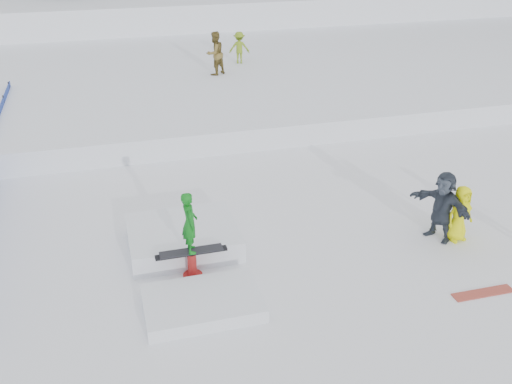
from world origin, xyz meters
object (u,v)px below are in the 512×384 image
object	(u,v)px
walker_ygreen	(239,48)
spectator_yellow	(460,213)
jib_rail_feature	(188,252)
spectator_dark	(442,206)
walker_olive	(215,53)

from	to	relation	value
walker_ygreen	spectator_yellow	distance (m)	15.69
walker_ygreen	jib_rail_feature	size ratio (longest dim) A/B	0.33
walker_ygreen	spectator_dark	bearing A→B (deg)	108.41
spectator_yellow	spectator_dark	xyz separation A→B (m)	(-0.40, 0.18, 0.17)
jib_rail_feature	walker_ygreen	bearing A→B (deg)	71.46
walker_ygreen	jib_rail_feature	bearing A→B (deg)	85.22
spectator_dark	spectator_yellow	bearing A→B (deg)	41.06
walker_olive	spectator_yellow	xyz separation A→B (m)	(3.16, -13.89, -1.00)
spectator_dark	jib_rail_feature	xyz separation A→B (m)	(-6.23, 0.57, -0.60)
walker_olive	walker_ygreen	xyz separation A→B (m)	(1.51, 1.68, -0.20)
spectator_yellow	spectator_dark	distance (m)	0.48
walker_ygreen	jib_rail_feature	xyz separation A→B (m)	(-4.97, -14.83, -1.22)
walker_ygreen	spectator_yellow	xyz separation A→B (m)	(1.66, -15.58, -0.80)
walker_olive	walker_ygreen	size ratio (longest dim) A/B	1.28
walker_olive	spectator_yellow	bearing A→B (deg)	71.79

